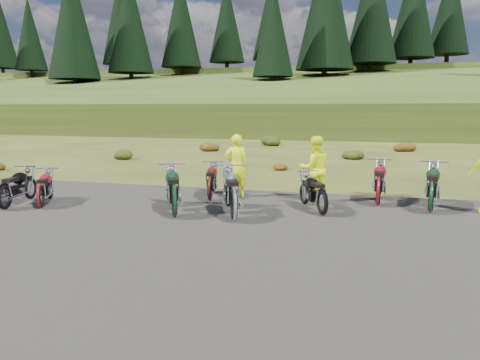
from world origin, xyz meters
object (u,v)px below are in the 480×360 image
(motorcycle_0, at_px, (6,211))
(motorcycle_3, at_px, (234,222))
(motorcycle_7, at_px, (430,214))
(person_middle, at_px, (236,167))

(motorcycle_0, distance_m, motorcycle_3, 6.18)
(motorcycle_0, bearing_deg, motorcycle_7, -88.08)
(motorcycle_0, xyz_separation_m, motorcycle_3, (6.17, 0.39, 0.00))
(motorcycle_0, distance_m, motorcycle_7, 11.07)
(motorcycle_0, relative_size, motorcycle_7, 0.85)
(motorcycle_3, xyz_separation_m, person_middle, (-0.78, 2.94, 0.94))
(motorcycle_7, height_order, person_middle, person_middle)
(motorcycle_3, distance_m, person_middle, 3.19)
(motorcycle_0, bearing_deg, motorcycle_3, -97.91)
(motorcycle_3, height_order, person_middle, person_middle)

